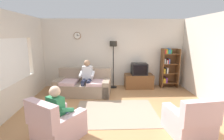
{
  "coord_description": "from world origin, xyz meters",
  "views": [
    {
      "loc": [
        -0.34,
        -4.16,
        2.09
      ],
      "look_at": [
        -0.14,
        0.82,
        1.04
      ],
      "focal_mm": 26.94,
      "sensor_mm": 36.0,
      "label": 1
    }
  ],
  "objects_px": {
    "couch": "(83,86)",
    "tv": "(139,69)",
    "armchair_near_bookshelf": "(189,122)",
    "bookshelf": "(168,67)",
    "person_on_couch": "(87,76)",
    "person_in_left_armchair": "(60,109)",
    "tv_stand": "(139,81)",
    "armchair_near_window": "(57,125)",
    "floor_lamp": "(113,51)"
  },
  "relations": [
    {
      "from": "tv",
      "to": "floor_lamp",
      "type": "xyz_separation_m",
      "value": [
        -1.01,
        0.12,
        0.68
      ]
    },
    {
      "from": "couch",
      "to": "armchair_near_bookshelf",
      "type": "height_order",
      "value": "same"
    },
    {
      "from": "floor_lamp",
      "to": "tv",
      "type": "bearing_deg",
      "value": -6.97
    },
    {
      "from": "floor_lamp",
      "to": "armchair_near_bookshelf",
      "type": "distance_m",
      "value": 3.82
    },
    {
      "from": "tv",
      "to": "armchair_near_window",
      "type": "relative_size",
      "value": 0.51
    },
    {
      "from": "armchair_near_bookshelf",
      "to": "person_in_left_armchair",
      "type": "relative_size",
      "value": 0.87
    },
    {
      "from": "couch",
      "to": "floor_lamp",
      "type": "distance_m",
      "value": 1.76
    },
    {
      "from": "tv_stand",
      "to": "floor_lamp",
      "type": "bearing_deg",
      "value": 174.4
    },
    {
      "from": "armchair_near_window",
      "to": "armchair_near_bookshelf",
      "type": "distance_m",
      "value": 2.74
    },
    {
      "from": "floor_lamp",
      "to": "armchair_near_window",
      "type": "relative_size",
      "value": 1.57
    },
    {
      "from": "tv",
      "to": "armchair_near_bookshelf",
      "type": "xyz_separation_m",
      "value": [
        0.43,
        -3.22,
        -0.48
      ]
    },
    {
      "from": "tv",
      "to": "person_on_couch",
      "type": "distance_m",
      "value": 2.1
    },
    {
      "from": "couch",
      "to": "person_on_couch",
      "type": "distance_m",
      "value": 0.43
    },
    {
      "from": "bookshelf",
      "to": "person_on_couch",
      "type": "bearing_deg",
      "value": -164.94
    },
    {
      "from": "armchair_near_window",
      "to": "person_in_left_armchair",
      "type": "distance_m",
      "value": 0.33
    },
    {
      "from": "tv_stand",
      "to": "bookshelf",
      "type": "height_order",
      "value": "bookshelf"
    },
    {
      "from": "floor_lamp",
      "to": "tv_stand",
      "type": "bearing_deg",
      "value": -5.6
    },
    {
      "from": "bookshelf",
      "to": "armchair_near_window",
      "type": "relative_size",
      "value": 1.33
    },
    {
      "from": "armchair_near_bookshelf",
      "to": "armchair_near_window",
      "type": "bearing_deg",
      "value": -179.5
    },
    {
      "from": "floor_lamp",
      "to": "armchair_near_bookshelf",
      "type": "relative_size",
      "value": 1.89
    },
    {
      "from": "armchair_near_bookshelf",
      "to": "person_on_couch",
      "type": "xyz_separation_m",
      "value": [
        -2.4,
        2.47,
        0.41
      ]
    },
    {
      "from": "person_in_left_armchair",
      "to": "tv",
      "type": "bearing_deg",
      "value": 54.56
    },
    {
      "from": "tv_stand",
      "to": "person_on_couch",
      "type": "bearing_deg",
      "value": -158.45
    },
    {
      "from": "tv_stand",
      "to": "armchair_near_bookshelf",
      "type": "xyz_separation_m",
      "value": [
        0.43,
        -3.25,
        0.01
      ]
    },
    {
      "from": "tv",
      "to": "bookshelf",
      "type": "height_order",
      "value": "bookshelf"
    },
    {
      "from": "person_on_couch",
      "to": "armchair_near_window",
      "type": "bearing_deg",
      "value": -97.87
    },
    {
      "from": "tv_stand",
      "to": "tv",
      "type": "xyz_separation_m",
      "value": [
        -0.0,
        -0.02,
        0.5
      ]
    },
    {
      "from": "couch",
      "to": "tv_stand",
      "type": "relative_size",
      "value": 1.8
    },
    {
      "from": "couch",
      "to": "tv",
      "type": "bearing_deg",
      "value": 16.91
    },
    {
      "from": "tv",
      "to": "person_on_couch",
      "type": "relative_size",
      "value": 0.48
    },
    {
      "from": "tv_stand",
      "to": "bookshelf",
      "type": "distance_m",
      "value": 1.31
    },
    {
      "from": "armchair_near_bookshelf",
      "to": "person_in_left_armchair",
      "type": "xyz_separation_m",
      "value": [
        -2.69,
        0.05,
        0.32
      ]
    },
    {
      "from": "couch",
      "to": "tv_stand",
      "type": "distance_m",
      "value": 2.21
    },
    {
      "from": "floor_lamp",
      "to": "armchair_near_bookshelf",
      "type": "height_order",
      "value": "floor_lamp"
    },
    {
      "from": "tv_stand",
      "to": "floor_lamp",
      "type": "distance_m",
      "value": 1.55
    },
    {
      "from": "tv_stand",
      "to": "armchair_near_bookshelf",
      "type": "bearing_deg",
      "value": -82.38
    },
    {
      "from": "armchair_near_window",
      "to": "person_on_couch",
      "type": "height_order",
      "value": "person_on_couch"
    },
    {
      "from": "person_on_couch",
      "to": "person_in_left_armchair",
      "type": "relative_size",
      "value": 1.11
    },
    {
      "from": "tv",
      "to": "bookshelf",
      "type": "distance_m",
      "value": 1.19
    },
    {
      "from": "tv_stand",
      "to": "tv",
      "type": "bearing_deg",
      "value": -90.0
    },
    {
      "from": "armchair_near_bookshelf",
      "to": "person_on_couch",
      "type": "relative_size",
      "value": 0.79
    },
    {
      "from": "tv_stand",
      "to": "couch",
      "type": "bearing_deg",
      "value": -162.49
    },
    {
      "from": "floor_lamp",
      "to": "person_in_left_armchair",
      "type": "height_order",
      "value": "floor_lamp"
    },
    {
      "from": "armchair_near_window",
      "to": "person_on_couch",
      "type": "bearing_deg",
      "value": 82.13
    },
    {
      "from": "bookshelf",
      "to": "armchair_near_bookshelf",
      "type": "height_order",
      "value": "bookshelf"
    },
    {
      "from": "bookshelf",
      "to": "armchair_near_window",
      "type": "bearing_deg",
      "value": -136.29
    },
    {
      "from": "couch",
      "to": "armchair_near_bookshelf",
      "type": "bearing_deg",
      "value": -45.37
    },
    {
      "from": "armchair_near_window",
      "to": "armchair_near_bookshelf",
      "type": "relative_size",
      "value": 1.21
    },
    {
      "from": "tv",
      "to": "floor_lamp",
      "type": "relative_size",
      "value": 0.32
    },
    {
      "from": "tv_stand",
      "to": "floor_lamp",
      "type": "xyz_separation_m",
      "value": [
        -1.01,
        0.1,
        1.17
      ]
    }
  ]
}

